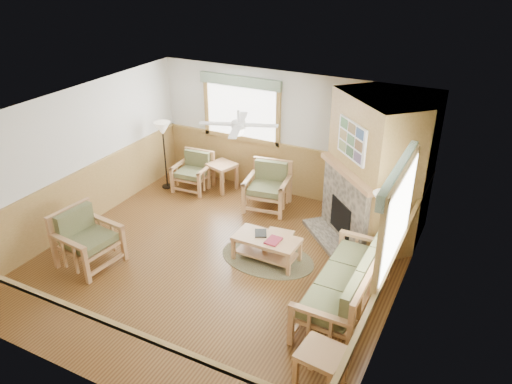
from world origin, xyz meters
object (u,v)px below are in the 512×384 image
at_px(end_table_chairs, 222,176).
at_px(end_table_sofa, 320,370).
at_px(sofa, 345,281).
at_px(coffee_table, 267,249).
at_px(armchair_left, 88,239).
at_px(footstool, 278,245).
at_px(armchair_back_right, 267,187).
at_px(armchair_back_left, 193,172).
at_px(floor_lamp_right, 379,236).
at_px(floor_lamp_left, 165,155).

height_order(end_table_chairs, end_table_sofa, end_table_chairs).
height_order(sofa, coffee_table, sofa).
relative_size(armchair_left, footstool, 2.09).
bearing_deg(end_table_chairs, armchair_back_right, -14.74).
height_order(sofa, end_table_chairs, sofa).
distance_m(sofa, footstool, 1.75).
relative_size(armchair_back_left, end_table_sofa, 1.38).
height_order(armchair_left, coffee_table, armchair_left).
xyz_separation_m(sofa, end_table_sofa, (0.21, -1.59, -0.20)).
xyz_separation_m(armchair_back_right, floor_lamp_right, (2.65, -1.35, 0.31)).
height_order(armchair_back_left, floor_lamp_right, floor_lamp_right).
xyz_separation_m(coffee_table, footstool, (0.11, 0.25, -0.02)).
height_order(armchair_back_left, armchair_back_right, armchair_back_right).
bearing_deg(sofa, floor_lamp_right, 168.64).
bearing_deg(footstool, sofa, -30.45).
bearing_deg(footstool, coffee_table, -114.94).
height_order(armchair_back_right, floor_lamp_right, floor_lamp_right).
xyz_separation_m(armchair_back_left, end_table_sofa, (4.51, -4.00, -0.11)).
xyz_separation_m(armchair_left, end_table_chairs, (0.55, 3.55, -0.19)).
bearing_deg(floor_lamp_left, end_table_chairs, 22.63).
distance_m(armchair_back_left, footstool, 3.20).
bearing_deg(floor_lamp_right, coffee_table, -167.81).
bearing_deg(armchair_back_left, floor_lamp_right, -21.11).
xyz_separation_m(armchair_back_left, armchair_back_right, (1.86, -0.03, 0.06)).
bearing_deg(footstool, armchair_left, -148.26).
xyz_separation_m(sofa, end_table_chairs, (-3.72, 2.71, -0.20)).
relative_size(sofa, armchair_back_left, 2.62).
bearing_deg(armchair_left, sofa, -72.56).
height_order(end_table_chairs, footstool, end_table_chairs).
height_order(armchair_back_left, end_table_chairs, armchair_back_left).
relative_size(armchair_back_left, footstool, 1.77).
distance_m(sofa, armchair_left, 4.35).
xyz_separation_m(armchair_back_right, end_table_sofa, (2.65, -3.96, -0.17)).
distance_m(armchair_back_left, floor_lamp_right, 4.73).
bearing_deg(armchair_left, floor_lamp_right, -61.13).
relative_size(armchair_left, floor_lamp_left, 0.63).
xyz_separation_m(sofa, armchair_back_left, (-4.30, 2.41, -0.08)).
xyz_separation_m(armchair_left, end_table_sofa, (4.48, -0.75, -0.19)).
xyz_separation_m(end_table_chairs, end_table_sofa, (3.93, -4.30, -0.00)).
relative_size(armchair_left, end_table_sofa, 1.63).
height_order(armchair_back_left, coffee_table, armchair_back_left).
relative_size(sofa, armchair_left, 2.21).
distance_m(armchair_back_left, coffee_table, 3.23).
bearing_deg(end_table_chairs, armchair_back_left, -152.31).
bearing_deg(floor_lamp_left, floor_lamp_right, -13.24).
xyz_separation_m(coffee_table, floor_lamp_right, (1.82, 0.39, 0.55)).
xyz_separation_m(sofa, footstool, (-1.49, 0.88, -0.30)).
bearing_deg(armchair_back_left, end_table_chairs, 23.64).
height_order(coffee_table, floor_lamp_right, floor_lamp_right).
bearing_deg(end_table_chairs, floor_lamp_right, -23.24).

